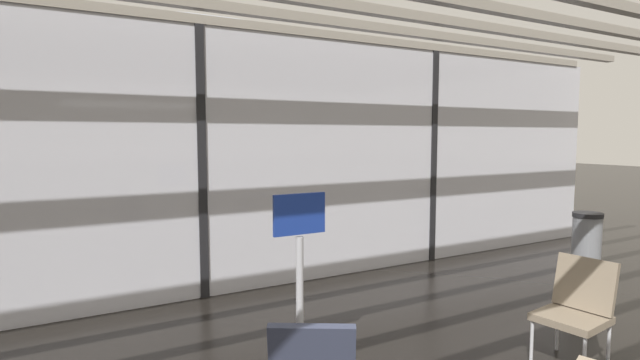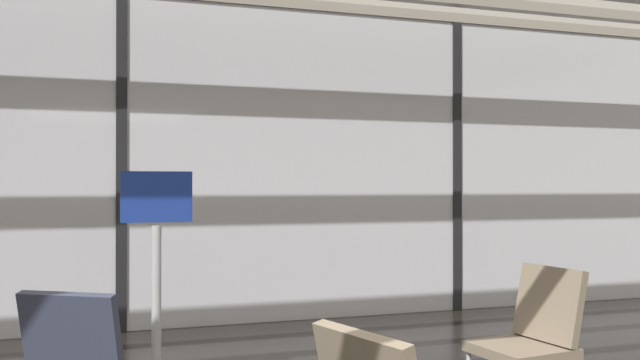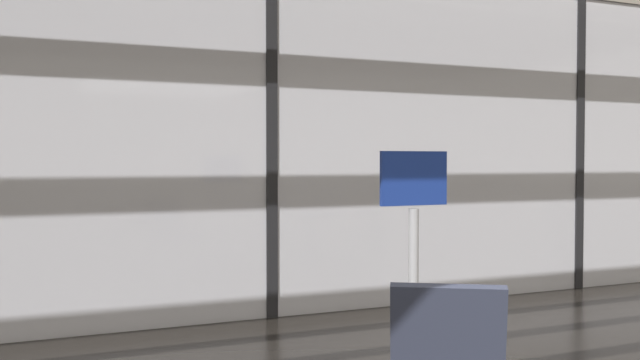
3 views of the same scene
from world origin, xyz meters
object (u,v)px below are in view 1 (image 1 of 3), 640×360
(lounge_chair_3, at_px, (577,305))
(info_sign, at_px, (300,290))
(parked_airplane, at_px, (190,121))
(trash_bin, at_px, (586,244))

(lounge_chair_3, distance_m, info_sign, 2.29)
(parked_airplane, relative_size, trash_bin, 16.74)
(parked_airplane, relative_size, info_sign, 10.00)
(parked_airplane, bearing_deg, trash_bin, -61.51)
(lounge_chair_3, distance_m, trash_bin, 2.91)
(parked_airplane, xyz_separation_m, info_sign, (-1.01, -7.06, -1.51))
(trash_bin, relative_size, info_sign, 0.60)
(trash_bin, height_order, info_sign, info_sign)
(parked_airplane, distance_m, lounge_chair_3, 8.28)
(parked_airplane, height_order, info_sign, parked_airplane)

